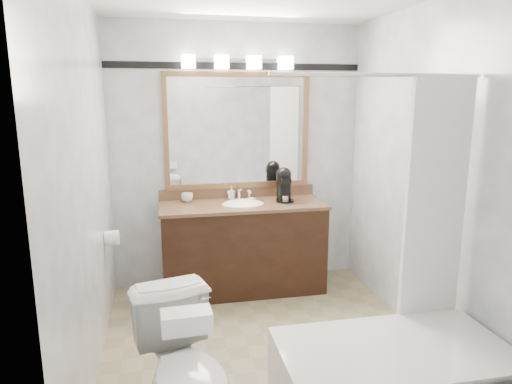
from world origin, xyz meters
TOP-DOWN VIEW (x-y plane):
  - room at (0.00, 0.00)m, footprint 2.42×2.62m
  - vanity at (0.00, 1.02)m, footprint 1.53×0.58m
  - mirror at (0.00, 1.28)m, footprint 1.40×0.04m
  - vanity_light_bar at (0.00, 1.23)m, footprint 1.02×0.14m
  - accent_stripe at (0.00, 1.29)m, footprint 2.40×0.01m
  - bathtub at (0.55, -0.90)m, footprint 1.30×0.75m
  - tp_roll at (-1.14, 0.66)m, footprint 0.11×0.12m
  - toilet at (-0.63, -0.87)m, footprint 0.61×0.86m
  - tissue_box at (-0.63, -1.12)m, footprint 0.23×0.13m
  - coffee_maker at (0.40, 1.05)m, footprint 0.17×0.21m
  - cup_left at (-0.50, 1.19)m, footprint 0.12×0.12m
  - soap_bottle_a at (-0.07, 1.23)m, footprint 0.06×0.06m
  - soap_bar at (0.10, 1.13)m, footprint 0.08×0.07m

SIDE VIEW (x-z plane):
  - bathtub at x=0.55m, z-range -0.70..1.26m
  - toilet at x=-0.63m, z-range 0.00..0.79m
  - vanity at x=0.00m, z-range -0.04..0.93m
  - tp_roll at x=-1.14m, z-range 0.64..0.76m
  - tissue_box at x=-0.63m, z-range 0.79..0.88m
  - soap_bar at x=0.10m, z-range 0.85..0.87m
  - cup_left at x=-0.50m, z-range 0.85..0.93m
  - soap_bottle_a at x=-0.07m, z-range 0.85..0.97m
  - coffee_maker at x=0.40m, z-range 0.85..1.18m
  - room at x=0.00m, z-range -0.01..2.51m
  - mirror at x=0.00m, z-range 0.95..2.05m
  - accent_stripe at x=0.00m, z-range 2.07..2.13m
  - vanity_light_bar at x=0.00m, z-range 2.07..2.19m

